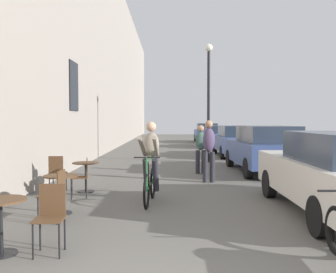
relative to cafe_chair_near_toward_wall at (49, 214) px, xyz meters
The scene contains 16 objects.
building_facade_left 12.98m from the cafe_chair_near_toward_wall, 99.65° to the left, with size 0.54×68.00×11.08m.
cafe_chair_near_toward_wall is the anchor object (origin of this frame).
cafe_table_mid 2.06m from the cafe_chair_near_toward_wall, 102.76° to the left, with size 0.64×0.64×0.72m.
cafe_chair_mid_toward_street 1.48m from the cafe_chair_near_toward_wall, 104.80° to the left, with size 0.41×0.41×0.89m.
cafe_table_far 4.11m from the cafe_chair_near_toward_wall, 96.42° to the left, with size 0.64×0.64×0.72m.
cafe_chair_far_toward_street 3.44m from the cafe_chair_near_toward_wall, 96.44° to the left, with size 0.45×0.45×0.89m.
cafe_chair_far_toward_wall 4.17m from the cafe_chair_near_toward_wall, 105.80° to the left, with size 0.39×0.39×0.89m.
cyclist_on_bicycle 3.30m from the cafe_chair_near_toward_wall, 69.31° to the left, with size 0.52×1.76×1.74m.
pedestrian_near 6.11m from the cafe_chair_near_toward_wall, 63.91° to the left, with size 0.36×0.27×1.74m.
pedestrian_mid 7.60m from the cafe_chair_near_toward_wall, 69.96° to the left, with size 0.38×0.29×1.59m.
street_lamp 11.25m from the cafe_chair_near_toward_wall, 72.89° to the left, with size 0.32×0.32×4.90m.
parked_car_nearest 5.00m from the cafe_chair_near_toward_wall, 22.47° to the left, with size 1.87×4.32×1.53m.
parked_car_second 8.82m from the cafe_chair_near_toward_wall, 57.53° to the left, with size 1.93×4.44×1.57m.
parked_car_third 13.81m from the cafe_chair_near_toward_wall, 69.70° to the left, with size 1.78×4.21×1.50m.
parked_car_fourth 19.81m from the cafe_chair_near_toward_wall, 76.19° to the left, with size 1.79×4.06×1.43m.
parked_car_fifth 24.92m from the cafe_chair_near_toward_wall, 79.33° to the left, with size 1.91×4.34×1.53m.
Camera 1 is at (0.09, -2.53, 1.73)m, focal length 39.07 mm.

